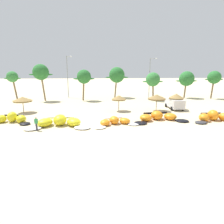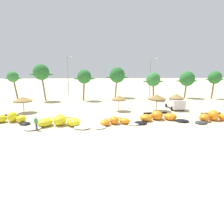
{
  "view_description": "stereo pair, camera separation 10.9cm",
  "coord_description": "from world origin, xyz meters",
  "px_view_note": "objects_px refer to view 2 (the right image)",
  "views": [
    {
      "loc": [
        1.62,
        -24.66,
        6.97
      ],
      "look_at": [
        3.54,
        2.0,
        1.0
      ],
      "focal_mm": 30.66,
      "sensor_mm": 36.0,
      "label": 1
    },
    {
      "loc": [
        1.73,
        -24.67,
        6.97
      ],
      "look_at": [
        3.54,
        2.0,
        1.0
      ],
      "focal_mm": 30.66,
      "sensor_mm": 36.0,
      "label": 2
    }
  ],
  "objects_px": {
    "beach_umbrella_outermost": "(177,96)",
    "lamppost_west": "(68,75)",
    "kite_far_left": "(11,119)",
    "kite_left_of_center": "(115,122)",
    "palm_left": "(41,72)",
    "palm_right": "(215,78)",
    "beach_umbrella_near_van": "(23,99)",
    "palm_center_left": "(117,75)",
    "kite_center": "(158,117)",
    "kite_right_of_center": "(215,117)",
    "parked_van": "(174,103)",
    "palm_leftmost": "(13,77)",
    "kite_left": "(59,122)",
    "beach_umbrella_middle": "(119,98)",
    "beach_umbrella_near_palms": "(157,97)",
    "palm_left_of_gap": "(84,77)",
    "palm_right_of_gap": "(187,79)",
    "palm_center_right": "(153,80)",
    "lamppost_west_center": "(150,76)",
    "person_near_kites": "(36,124)"
  },
  "relations": [
    {
      "from": "kite_center",
      "to": "beach_umbrella_near_van",
      "type": "distance_m",
      "value": 21.67
    },
    {
      "from": "kite_right_of_center",
      "to": "parked_van",
      "type": "distance_m",
      "value": 9.05
    },
    {
      "from": "parked_van",
      "to": "kite_right_of_center",
      "type": "bearing_deg",
      "value": -75.63
    },
    {
      "from": "palm_left_of_gap",
      "to": "kite_far_left",
      "type": "bearing_deg",
      "value": -114.99
    },
    {
      "from": "beach_umbrella_near_palms",
      "to": "beach_umbrella_middle",
      "type": "bearing_deg",
      "value": 177.07
    },
    {
      "from": "palm_center_left",
      "to": "lamppost_west_center",
      "type": "distance_m",
      "value": 8.15
    },
    {
      "from": "kite_right_of_center",
      "to": "beach_umbrella_near_van",
      "type": "bearing_deg",
      "value": 165.48
    },
    {
      "from": "kite_left_of_center",
      "to": "palm_right_of_gap",
      "type": "bearing_deg",
      "value": 48.83
    },
    {
      "from": "kite_left",
      "to": "kite_far_left",
      "type": "bearing_deg",
      "value": 162.86
    },
    {
      "from": "palm_left_of_gap",
      "to": "lamppost_west",
      "type": "relative_size",
      "value": 0.68
    },
    {
      "from": "beach_umbrella_near_van",
      "to": "palm_right",
      "type": "bearing_deg",
      "value": 17.57
    },
    {
      "from": "kite_left_of_center",
      "to": "parked_van",
      "type": "distance_m",
      "value": 15.01
    },
    {
      "from": "beach_umbrella_near_van",
      "to": "beach_umbrella_middle",
      "type": "distance_m",
      "value": 15.8
    },
    {
      "from": "kite_center",
      "to": "lamppost_west_center",
      "type": "relative_size",
      "value": 0.84
    },
    {
      "from": "kite_center",
      "to": "kite_right_of_center",
      "type": "bearing_deg",
      "value": -6.8
    },
    {
      "from": "kite_left",
      "to": "kite_right_of_center",
      "type": "xyz_separation_m",
      "value": [
        20.85,
        0.94,
        0.04
      ]
    },
    {
      "from": "beach_umbrella_outermost",
      "to": "lamppost_west",
      "type": "height_order",
      "value": "lamppost_west"
    },
    {
      "from": "kite_left",
      "to": "kite_right_of_center",
      "type": "height_order",
      "value": "kite_right_of_center"
    },
    {
      "from": "parked_van",
      "to": "palm_center_right",
      "type": "distance_m",
      "value": 10.48
    },
    {
      "from": "kite_left",
      "to": "kite_right_of_center",
      "type": "distance_m",
      "value": 20.87
    },
    {
      "from": "kite_far_left",
      "to": "kite_right_of_center",
      "type": "distance_m",
      "value": 27.63
    },
    {
      "from": "kite_far_left",
      "to": "palm_center_left",
      "type": "xyz_separation_m",
      "value": [
        16.36,
        22.59,
        5.04
      ]
    },
    {
      "from": "kite_far_left",
      "to": "beach_umbrella_middle",
      "type": "xyz_separation_m",
      "value": [
        15.14,
        6.31,
        1.75
      ]
    },
    {
      "from": "kite_right_of_center",
      "to": "palm_right_of_gap",
      "type": "distance_m",
      "value": 22.82
    },
    {
      "from": "beach_umbrella_middle",
      "to": "beach_umbrella_near_palms",
      "type": "bearing_deg",
      "value": -2.93
    },
    {
      "from": "kite_left_of_center",
      "to": "kite_center",
      "type": "relative_size",
      "value": 0.74
    },
    {
      "from": "parked_van",
      "to": "kite_far_left",
      "type": "bearing_deg",
      "value": -163.31
    },
    {
      "from": "beach_umbrella_middle",
      "to": "palm_leftmost",
      "type": "height_order",
      "value": "palm_leftmost"
    },
    {
      "from": "kite_far_left",
      "to": "palm_leftmost",
      "type": "bearing_deg",
      "value": 111.29
    },
    {
      "from": "palm_center_left",
      "to": "lamppost_west_center",
      "type": "relative_size",
      "value": 0.78
    },
    {
      "from": "kite_left_of_center",
      "to": "palm_center_left",
      "type": "height_order",
      "value": "palm_center_left"
    },
    {
      "from": "palm_right",
      "to": "palm_leftmost",
      "type": "bearing_deg",
      "value": 177.72
    },
    {
      "from": "kite_left_of_center",
      "to": "palm_left",
      "type": "distance_m",
      "value": 25.76
    },
    {
      "from": "palm_center_left",
      "to": "palm_right",
      "type": "xyz_separation_m",
      "value": [
        23.04,
        -3.73,
        -0.53
      ]
    },
    {
      "from": "beach_umbrella_near_palms",
      "to": "kite_center",
      "type": "bearing_deg",
      "value": -104.5
    },
    {
      "from": "kite_center",
      "to": "palm_left_of_gap",
      "type": "height_order",
      "value": "palm_left_of_gap"
    },
    {
      "from": "kite_far_left",
      "to": "kite_left_of_center",
      "type": "height_order",
      "value": "kite_far_left"
    },
    {
      "from": "beach_umbrella_near_palms",
      "to": "parked_van",
      "type": "xyz_separation_m",
      "value": [
        3.79,
        1.62,
        -1.29
      ]
    },
    {
      "from": "palm_center_right",
      "to": "palm_left",
      "type": "bearing_deg",
      "value": 177.58
    },
    {
      "from": "beach_umbrella_outermost",
      "to": "palm_leftmost",
      "type": "height_order",
      "value": "palm_leftmost"
    },
    {
      "from": "palm_left",
      "to": "palm_right",
      "type": "distance_m",
      "value": 40.34
    },
    {
      "from": "kite_center",
      "to": "palm_center_right",
      "type": "distance_m",
      "value": 18.55
    },
    {
      "from": "palm_leftmost",
      "to": "palm_center_right",
      "type": "bearing_deg",
      "value": -6.03
    },
    {
      "from": "beach_umbrella_middle",
      "to": "person_near_kites",
      "type": "distance_m",
      "value": 14.73
    },
    {
      "from": "kite_center",
      "to": "lamppost_west",
      "type": "xyz_separation_m",
      "value": [
        -15.74,
        23.4,
        5.11
      ]
    },
    {
      "from": "beach_umbrella_near_van",
      "to": "palm_center_left",
      "type": "height_order",
      "value": "palm_center_left"
    },
    {
      "from": "parked_van",
      "to": "palm_right_of_gap",
      "type": "bearing_deg",
      "value": 58.14
    },
    {
      "from": "beach_umbrella_outermost",
      "to": "kite_right_of_center",
      "type": "bearing_deg",
      "value": -75.38
    },
    {
      "from": "kite_center",
      "to": "palm_leftmost",
      "type": "height_order",
      "value": "palm_leftmost"
    },
    {
      "from": "beach_umbrella_near_van",
      "to": "parked_van",
      "type": "xyz_separation_m",
      "value": [
        26.03,
        1.43,
        -1.12
      ]
    }
  ]
}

